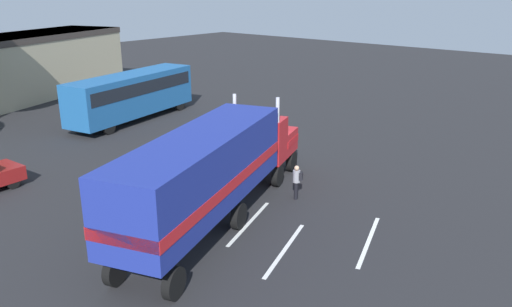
% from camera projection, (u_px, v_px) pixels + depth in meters
% --- Properties ---
extents(ground_plane, '(120.00, 120.00, 0.00)m').
position_uv_depth(ground_plane, '(255.00, 175.00, 26.65)').
color(ground_plane, '#232326').
extents(lane_stripe_near, '(4.22, 1.56, 0.01)m').
position_uv_depth(lane_stripe_near, '(249.00, 223.00, 21.27)').
color(lane_stripe_near, silver).
rests_on(lane_stripe_near, ground_plane).
extents(lane_stripe_mid, '(4.23, 1.52, 0.01)m').
position_uv_depth(lane_stripe_mid, '(285.00, 249.00, 19.13)').
color(lane_stripe_mid, silver).
rests_on(lane_stripe_mid, ground_plane).
extents(lane_stripe_far, '(4.22, 1.55, 0.01)m').
position_uv_depth(lane_stripe_far, '(369.00, 241.00, 19.76)').
color(lane_stripe_far, silver).
rests_on(lane_stripe_far, ground_plane).
extents(semi_truck, '(14.17, 7.10, 4.50)m').
position_uv_depth(semi_truck, '(214.00, 166.00, 20.49)').
color(semi_truck, red).
rests_on(semi_truck, ground_plane).
extents(person_bystander, '(0.42, 0.48, 1.63)m').
position_uv_depth(person_bystander, '(297.00, 181.00, 23.42)').
color(person_bystander, black).
rests_on(person_bystander, ground_plane).
extents(parked_bus, '(11.29, 4.70, 3.40)m').
position_uv_depth(parked_bus, '(132.00, 92.00, 36.79)').
color(parked_bus, '#1E5999').
rests_on(parked_bus, ground_plane).
extents(building_backdrop, '(19.56, 11.89, 5.44)m').
position_uv_depth(building_backdrop, '(30.00, 63.00, 44.70)').
color(building_backdrop, '#B7AD8C').
rests_on(building_backdrop, ground_plane).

